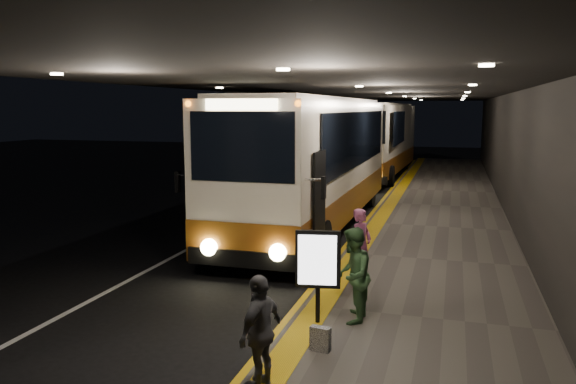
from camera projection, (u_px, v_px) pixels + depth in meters
The scene contains 16 objects.
ground at pixel (241, 260), 14.47m from camera, with size 90.00×90.00×0.00m, color black.
lane_line_white at pixel (245, 219), 19.72m from camera, with size 0.12×50.00×0.01m, color silver.
kerb_stripe_yellow at pixel (362, 226), 18.55m from camera, with size 0.18×50.00×0.01m, color gold.
sidewalk at pixel (437, 229), 17.86m from camera, with size 4.50×50.00×0.15m, color #514C44.
tactile_strip at pixel (377, 223), 18.38m from camera, with size 0.50×50.00×0.01m, color gold.
terminal_wall at pixel (518, 138), 16.79m from camera, with size 0.10×50.00×6.00m, color black.
support_columns at pixel (242, 160), 18.36m from camera, with size 0.80×24.80×4.40m.
canopy at pixel (370, 85), 17.82m from camera, with size 9.00×50.00×0.40m, color black.
coach_main at pixel (314, 168), 18.24m from camera, with size 2.78×13.15×4.08m.
coach_second at pixel (378, 143), 31.71m from camera, with size 3.11×12.86×4.02m.
passenger_boarding at pixel (361, 245), 12.08m from camera, with size 0.58×0.38×1.60m, color #B25384.
passenger_waiting_green at pixel (352, 275), 9.80m from camera, with size 0.82×0.51×1.68m, color #3D6739.
passenger_waiting_grey at pixel (261, 331), 7.49m from camera, with size 0.92×0.47×1.56m, color #49494D.
bag_polka at pixel (320, 339), 8.68m from camera, with size 0.32×0.14×0.38m, color black.
info_sign at pixel (318, 261), 9.68m from camera, with size 0.79×0.24×1.65m.
stanchion_post at pixel (330, 260), 11.83m from camera, with size 0.05×0.05×1.12m, color black.
Camera 1 is at (5.18, -13.12, 3.88)m, focal length 35.00 mm.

